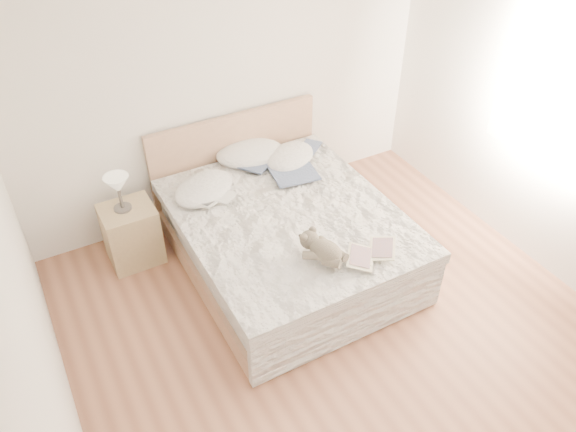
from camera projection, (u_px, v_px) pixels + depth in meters
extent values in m
cube|color=brown|center=(358.00, 353.00, 4.29)|extent=(4.00, 4.50, 0.00)
cube|color=white|center=(227.00, 77.00, 4.99)|extent=(4.00, 0.02, 2.70)
cube|color=white|center=(35.00, 339.00, 2.70)|extent=(0.02, 4.50, 2.70)
cube|color=white|center=(563.00, 107.00, 4.34)|extent=(0.02, 1.30, 1.10)
cube|color=tan|center=(286.00, 254.00, 5.02)|extent=(1.68, 2.08, 0.20)
cube|color=silver|center=(286.00, 233.00, 4.86)|extent=(1.60, 2.00, 0.30)
cube|color=silver|center=(289.00, 219.00, 4.71)|extent=(1.72, 2.05, 0.10)
cube|color=tan|center=(235.00, 161.00, 5.48)|extent=(1.70, 0.06, 1.00)
cube|color=tan|center=(132.00, 234.00, 4.96)|extent=(0.45, 0.40, 0.56)
cylinder|color=#47413D|center=(123.00, 208.00, 4.78)|extent=(0.15, 0.15, 0.02)
cylinder|color=#393430|center=(120.00, 197.00, 4.71)|extent=(0.03, 0.03, 0.21)
cone|color=silver|center=(117.00, 184.00, 4.63)|extent=(0.21, 0.21, 0.15)
ellipsoid|color=silver|center=(204.00, 189.00, 4.88)|extent=(0.71, 0.63, 0.18)
ellipsoid|color=white|center=(250.00, 153.00, 5.33)|extent=(0.74, 0.58, 0.20)
ellipsoid|color=white|center=(290.00, 157.00, 5.28)|extent=(0.66, 0.60, 0.16)
cube|color=silver|center=(212.00, 199.00, 4.78)|extent=(0.41, 0.38, 0.03)
cube|color=beige|center=(371.00, 253.00, 4.24)|extent=(0.49, 0.47, 0.03)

